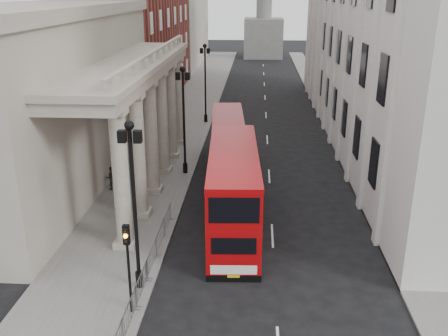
% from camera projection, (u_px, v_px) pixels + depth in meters
% --- Properties ---
extents(sidewalk_west, '(6.00, 140.00, 0.12)m').
position_uv_depth(sidewalk_west, '(175.00, 137.00, 48.89)').
color(sidewalk_west, slate).
rests_on(sidewalk_west, ground).
extents(sidewalk_east, '(3.00, 140.00, 0.12)m').
position_uv_depth(sidewalk_east, '(346.00, 141.00, 47.85)').
color(sidewalk_east, slate).
rests_on(sidewalk_east, ground).
extents(kerb, '(0.20, 140.00, 0.14)m').
position_uv_depth(kerb, '(205.00, 138.00, 48.70)').
color(kerb, slate).
rests_on(kerb, ground).
extents(portico_building, '(9.00, 28.00, 12.00)m').
position_uv_depth(portico_building, '(44.00, 103.00, 36.08)').
color(portico_building, gray).
rests_on(portico_building, ground).
extents(brick_building, '(9.00, 32.00, 22.00)m').
position_uv_depth(brick_building, '(136.00, 12.00, 62.55)').
color(brick_building, maroon).
rests_on(brick_building, ground).
extents(west_building_far, '(9.00, 30.00, 20.00)m').
position_uv_depth(west_building_far, '(176.00, 10.00, 92.93)').
color(west_building_far, gray).
rests_on(west_building_far, ground).
extents(east_building, '(8.00, 55.00, 25.00)m').
position_uv_depth(east_building, '(381.00, 4.00, 45.36)').
color(east_building, beige).
rests_on(east_building, ground).
extents(lamp_post_south, '(1.05, 0.44, 8.32)m').
position_uv_depth(lamp_post_south, '(134.00, 196.00, 22.68)').
color(lamp_post_south, black).
rests_on(lamp_post_south, sidewalk_west).
extents(lamp_post_mid, '(1.05, 0.44, 8.32)m').
position_uv_depth(lamp_post_mid, '(184.00, 113.00, 37.70)').
color(lamp_post_mid, black).
rests_on(lamp_post_mid, sidewalk_west).
extents(lamp_post_north, '(1.05, 0.44, 8.32)m').
position_uv_depth(lamp_post_north, '(205.00, 78.00, 52.72)').
color(lamp_post_north, black).
rests_on(lamp_post_north, sidewalk_west).
extents(traffic_light, '(0.28, 0.33, 4.30)m').
position_uv_depth(traffic_light, '(128.00, 253.00, 21.39)').
color(traffic_light, black).
rests_on(traffic_light, sidewalk_west).
extents(crowd_barriers, '(0.50, 18.75, 1.10)m').
position_uv_depth(crowd_barriers, '(136.00, 298.00, 22.44)').
color(crowd_barriers, gray).
rests_on(crowd_barriers, sidewalk_west).
extents(bus_near, '(3.41, 11.74, 5.01)m').
position_uv_depth(bus_near, '(233.00, 190.00, 29.39)').
color(bus_near, '#9F0709').
rests_on(bus_near, ground).
extents(bus_far, '(3.19, 10.28, 4.37)m').
position_uv_depth(bus_far, '(228.00, 142.00, 39.68)').
color(bus_far, '#860608').
rests_on(bus_far, ground).
extents(pedestrian_a, '(0.75, 0.57, 1.83)m').
position_uv_depth(pedestrian_a, '(126.00, 208.00, 30.73)').
color(pedestrian_a, black).
rests_on(pedestrian_a, sidewalk_west).
extents(pedestrian_b, '(1.02, 0.90, 1.74)m').
position_uv_depth(pedestrian_b, '(112.00, 178.00, 35.80)').
color(pedestrian_b, black).
rests_on(pedestrian_b, sidewalk_west).
extents(pedestrian_c, '(1.10, 0.98, 1.90)m').
position_uv_depth(pedestrian_c, '(141.00, 174.00, 36.32)').
color(pedestrian_c, black).
rests_on(pedestrian_c, sidewalk_west).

